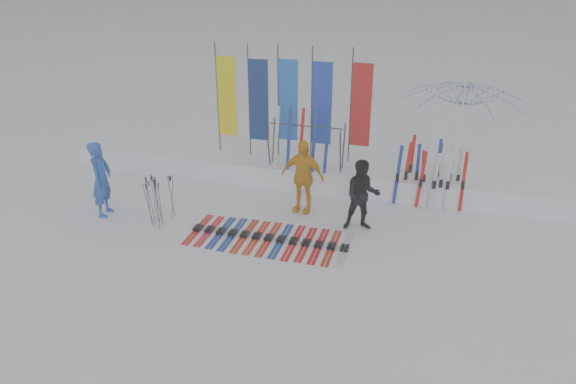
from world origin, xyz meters
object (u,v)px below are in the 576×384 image
(person_blue, at_px, (101,179))
(tent_canopy, at_px, (459,134))
(ski_row, at_px, (270,238))
(person_yellow, at_px, (302,176))
(person_black, at_px, (362,196))
(ski_rack, at_px, (306,140))

(person_blue, distance_m, tent_canopy, 9.52)
(tent_canopy, xyz_separation_m, ski_row, (-4.07, -4.48, -1.46))
(person_blue, bearing_deg, person_yellow, -80.92)
(person_black, bearing_deg, person_blue, 174.00)
(tent_canopy, bearing_deg, ski_rack, -161.89)
(tent_canopy, distance_m, ski_rack, 4.21)
(ski_row, distance_m, ski_rack, 3.45)
(person_black, xyz_separation_m, ski_rack, (-1.88, 2.06, 0.51))
(tent_canopy, distance_m, ski_row, 6.23)
(person_blue, bearing_deg, person_black, -89.99)
(person_blue, distance_m, person_black, 6.43)
(person_blue, height_order, person_black, person_blue)
(person_yellow, xyz_separation_m, ski_row, (-0.36, -1.67, -0.92))
(person_blue, distance_m, ski_row, 4.50)
(person_black, bearing_deg, tent_canopy, 43.28)
(person_black, distance_m, ski_row, 2.40)
(person_blue, height_order, ski_rack, person_blue)
(person_blue, xyz_separation_m, ski_row, (4.40, -0.16, -0.93))
(person_yellow, bearing_deg, tent_canopy, 43.86)
(person_blue, xyz_separation_m, tent_canopy, (8.47, 4.33, 0.53))
(person_yellow, distance_m, ski_row, 1.94)
(person_yellow, bearing_deg, person_blue, -155.61)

